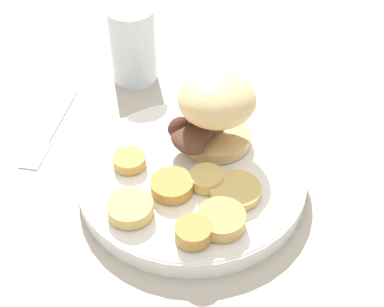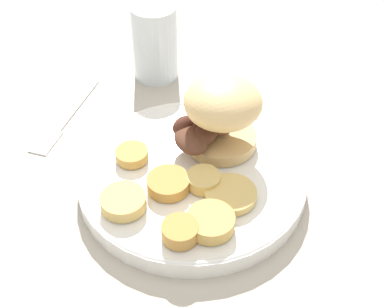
{
  "view_description": "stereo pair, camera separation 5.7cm",
  "coord_description": "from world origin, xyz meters",
  "px_view_note": "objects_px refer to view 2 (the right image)",
  "views": [
    {
      "loc": [
        0.08,
        0.41,
        0.43
      ],
      "look_at": [
        0.0,
        0.0,
        0.05
      ],
      "focal_mm": 50.0,
      "sensor_mm": 36.0,
      "label": 1
    },
    {
      "loc": [
        0.02,
        0.42,
        0.43
      ],
      "look_at": [
        0.0,
        0.0,
        0.05
      ],
      "focal_mm": 50.0,
      "sensor_mm": 36.0,
      "label": 2
    }
  ],
  "objects_px": {
    "drinking_glass": "(155,42)",
    "dinner_plate": "(192,177)",
    "sandwich": "(218,114)",
    "fork": "(66,115)"
  },
  "relations": [
    {
      "from": "sandwich",
      "to": "drinking_glass",
      "type": "height_order",
      "value": "sandwich"
    },
    {
      "from": "dinner_plate",
      "to": "sandwich",
      "type": "xyz_separation_m",
      "value": [
        -0.03,
        -0.04,
        0.05
      ]
    },
    {
      "from": "fork",
      "to": "drinking_glass",
      "type": "xyz_separation_m",
      "value": [
        -0.12,
        -0.09,
        0.05
      ]
    },
    {
      "from": "drinking_glass",
      "to": "dinner_plate",
      "type": "bearing_deg",
      "value": 99.87
    },
    {
      "from": "dinner_plate",
      "to": "fork",
      "type": "height_order",
      "value": "dinner_plate"
    },
    {
      "from": "sandwich",
      "to": "fork",
      "type": "xyz_separation_m",
      "value": [
        0.19,
        -0.09,
        -0.06
      ]
    },
    {
      "from": "dinner_plate",
      "to": "sandwich",
      "type": "height_order",
      "value": "sandwich"
    },
    {
      "from": "fork",
      "to": "sandwich",
      "type": "bearing_deg",
      "value": 154.63
    },
    {
      "from": "fork",
      "to": "dinner_plate",
      "type": "bearing_deg",
      "value": 139.89
    },
    {
      "from": "drinking_glass",
      "to": "fork",
      "type": "bearing_deg",
      "value": 37.2
    }
  ]
}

